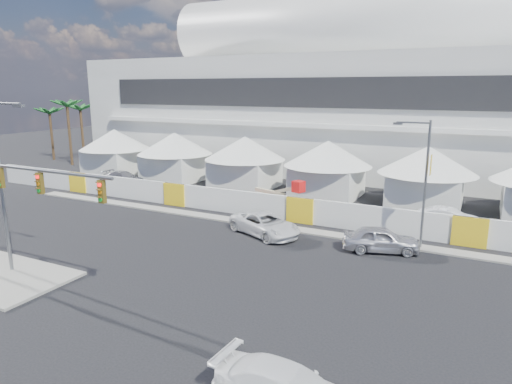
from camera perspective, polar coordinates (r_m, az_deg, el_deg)
The scene contains 13 objects.
ground at distance 27.49m, azimuth -18.17°, elevation -9.77°, with size 160.00×160.00×0.00m, color black.
far_curb at distance 31.85m, azimuth 28.45°, elevation -7.47°, with size 80.00×1.20×0.12m, color gray.
stadium at distance 59.93m, azimuth 17.96°, elevation 11.46°, with size 80.00×24.80×21.98m.
tent_row at distance 45.88m, azimuth 3.59°, elevation 3.90°, with size 53.40×8.40×5.40m.
hoarding_fence at distance 35.67m, azimuth 5.58°, elevation -2.28°, with size 70.00×0.25×2.00m, color white.
palm_cluster at distance 70.18m, azimuth -21.09°, elevation 9.24°, with size 10.60×10.60×8.55m.
sedan_silver at distance 30.43m, azimuth 15.34°, elevation -5.72°, with size 4.82×1.94×1.64m, color silver.
pickup_curb at distance 32.65m, azimuth 1.10°, elevation -4.03°, with size 5.71×2.63×1.59m, color silver.
lot_car_a at distance 37.18m, azimuth 22.93°, elevation -3.03°, with size 4.55×1.59×1.50m, color white.
lot_car_c at distance 51.50m, azimuth -16.20°, elevation 1.66°, with size 5.01×2.04×1.45m, color #AAA9AE.
streetlight_median at distance 28.35m, azimuth -29.08°, elevation 1.82°, with size 2.65×0.27×9.57m.
streetlight_curb at distance 30.80m, azimuth 20.14°, elevation 1.93°, with size 2.48×0.56×8.36m.
boom_lift at distance 38.94m, azimuth 1.44°, elevation -1.15°, with size 6.48×2.41×3.18m.
Camera 1 is at (18.42, -17.63, 10.27)m, focal length 32.00 mm.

